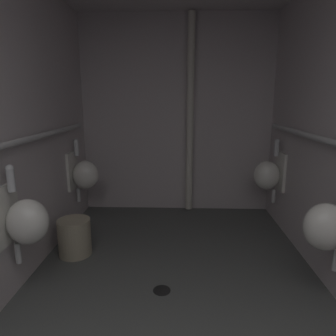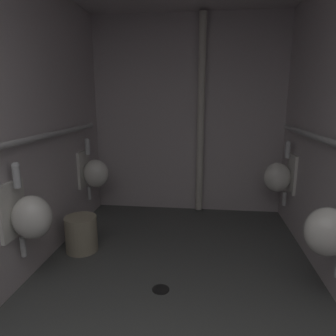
# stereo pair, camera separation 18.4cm
# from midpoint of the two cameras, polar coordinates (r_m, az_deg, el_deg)

# --- Properties ---
(floor) EXTENTS (2.58, 4.17, 0.08)m
(floor) POSITION_cam_midpoint_polar(r_m,az_deg,el_deg) (2.52, -1.34, -24.45)
(floor) COLOR #4C4F4C
(floor) RESTS_ON ground
(wall_back) EXTENTS (2.58, 0.06, 2.52)m
(wall_back) POSITION_cam_midpoint_polar(r_m,az_deg,el_deg) (4.06, 0.32, 9.64)
(wall_back) COLOR #C0B5B7
(wall_back) RESTS_ON ground
(urinal_left_mid) EXTENTS (0.32, 0.30, 0.76)m
(urinal_left_mid) POSITION_cam_midpoint_polar(r_m,az_deg,el_deg) (2.53, -26.97, -8.63)
(urinal_left_mid) COLOR silver
(urinal_left_far) EXTENTS (0.32, 0.30, 0.76)m
(urinal_left_far) POSITION_cam_midpoint_polar(r_m,az_deg,el_deg) (3.76, -16.74, -1.04)
(urinal_left_far) COLOR silver
(urinal_right_mid) EXTENTS (0.32, 0.30, 0.76)m
(urinal_right_mid) POSITION_cam_midpoint_polar(r_m,az_deg,el_deg) (2.40, 25.71, -9.58)
(urinal_right_mid) COLOR silver
(urinal_right_far) EXTENTS (0.32, 0.30, 0.76)m
(urinal_right_far) POSITION_cam_midpoint_polar(r_m,az_deg,el_deg) (3.74, 16.85, -1.11)
(urinal_right_far) COLOR silver
(supply_pipe_left) EXTENTS (0.06, 3.38, 0.06)m
(supply_pipe_left) POSITION_cam_midpoint_polar(r_m,az_deg,el_deg) (2.40, -30.70, 3.38)
(supply_pipe_left) COLOR #B2B2B2
(standpipe_back_wall) EXTENTS (0.09, 0.09, 2.47)m
(standpipe_back_wall) POSITION_cam_midpoint_polar(r_m,az_deg,el_deg) (3.95, 2.77, 9.53)
(standpipe_back_wall) COLOR beige
(standpipe_back_wall) RESTS_ON ground
(floor_drain) EXTENTS (0.14, 0.14, 0.01)m
(floor_drain) POSITION_cam_midpoint_polar(r_m,az_deg,el_deg) (2.62, -3.33, -21.68)
(floor_drain) COLOR black
(floor_drain) RESTS_ON ground
(waste_bin) EXTENTS (0.31, 0.31, 0.35)m
(waste_bin) POSITION_cam_midpoint_polar(r_m,az_deg,el_deg) (3.19, -18.57, -12.07)
(waste_bin) COLOR #9E937A
(waste_bin) RESTS_ON ground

